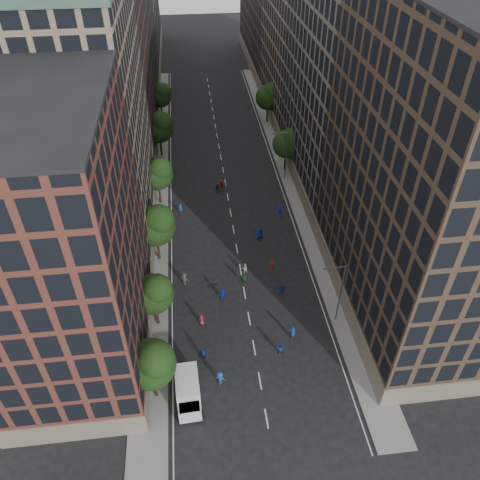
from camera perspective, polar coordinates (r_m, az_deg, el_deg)
The scene contains 41 objects.
ground at distance 78.78m, azimuth -1.46°, elevation 5.06°, with size 240.00×240.00×0.00m, color black.
sidewalk_left at distance 85.06m, azimuth -10.10°, elevation 7.32°, with size 4.00×105.00×0.15m, color slate.
sidewalk_right at distance 86.65m, azimuth 6.05°, elevation 8.38°, with size 4.00×105.00×0.15m, color slate.
bldg_left_a at distance 48.23m, azimuth -21.21°, elevation -1.41°, with size 14.00×22.00×30.00m, color #572A21.
bldg_left_b at distance 67.13m, azimuth -18.09°, elevation 13.35°, with size 14.00×26.00×34.00m, color #7F6B53.
bldg_left_c at distance 89.21m, azimuth -15.73°, elevation 18.08°, with size 14.00×20.00×28.00m, color #572A21.
bldg_left_d at distance 111.31m, azimuth -14.65°, elevation 23.49°, with size 14.00×28.00×32.00m, color #312821.
bldg_left_e at distance 144.87m, azimuth -13.24°, elevation 26.00°, with size 14.00×40.00×26.00m, color #5F564E.
bldg_right_a at distance 53.78m, azimuth 21.79°, elevation 6.94°, with size 14.00×30.00×36.00m, color #423023.
bldg_right_b at distance 78.25m, azimuth 12.70°, elevation 17.58°, with size 14.00×28.00×33.00m, color #5F564E.
bldg_right_c at distance 102.52m, azimuth 8.10°, elevation 23.84°, with size 14.00×26.00×35.00m, color #7F6B53.
bldg_right_d at distance 134.40m, azimuth 4.45°, elevation 26.67°, with size 14.00×40.00×30.00m, color #423023.
tree_left_0 at distance 48.29m, azimuth -10.68°, elevation -14.50°, with size 5.20×5.20×8.83m.
tree_left_1 at distance 55.11m, azimuth -10.37°, elevation -6.34°, with size 4.80×4.80×8.21m.
tree_left_2 at distance 63.59m, azimuth -10.19°, elevation 1.89°, with size 5.60×5.60×9.45m.
tree_left_3 at distance 75.50m, azimuth -9.95°, elevation 8.01°, with size 5.00×5.00×8.58m.
tree_left_4 at distance 89.45m, azimuth -9.79°, elevation 13.46°, with size 5.40×5.40×9.08m.
tree_left_5 at distance 104.27m, azimuth -9.65°, elevation 17.07°, with size 4.80×4.80×8.33m.
tree_right_a at distance 84.12m, azimuth 5.84°, elevation 11.73°, with size 5.00×5.00×8.39m.
tree_right_b at distance 101.76m, azimuth 3.55°, elevation 17.13°, with size 5.20×5.20×8.83m.
streetlamp_near at distance 56.17m, azimuth 11.98°, elevation -6.08°, with size 2.64×0.22×9.06m.
streetlamp_far at distance 81.68m, azimuth 5.51°, elevation 10.49°, with size 2.64×0.22×9.06m.
cargo_van at distance 51.26m, azimuth -6.36°, elevation -17.85°, with size 2.82×5.60×2.92m.
skater_0 at distance 50.64m, azimuth -6.09°, elevation -20.23°, with size 0.92×0.60×1.87m, color #124397.
skater_1 at distance 56.60m, azimuth 6.42°, elevation -11.19°, with size 0.68×0.45×1.88m, color #123D93.
skater_2 at distance 55.22m, azimuth 4.91°, elevation -13.02°, with size 0.80×0.62×1.64m, color navy.
skater_3 at distance 52.63m, azimuth -2.43°, elevation -16.49°, with size 1.18×0.68×1.82m, color #1642B3.
skater_4 at distance 54.68m, azimuth -4.51°, elevation -13.63°, with size 1.03×0.43×1.75m, color #13359E.
skater_5 at distance 61.51m, azimuth 5.11°, elevation -6.01°, with size 1.47×0.47×1.59m, color #1432A5.
skater_6 at distance 57.96m, azimuth -4.70°, elevation -9.67°, with size 0.76×0.49×1.55m, color #A81C3A.
skater_7 at distance 64.53m, azimuth 3.86°, elevation -3.14°, with size 0.66×0.44×1.82m, color #AB1C1C.
skater_8 at distance 64.13m, azimuth 0.57°, elevation -3.50°, with size 0.77×0.60×1.59m, color silver.
skater_9 at distance 62.83m, azimuth -6.77°, elevation -4.78°, with size 1.21×0.70×1.88m, color #3F4044.
skater_10 at distance 62.44m, azimuth 0.55°, elevation -4.76°, with size 1.11×0.46×1.89m, color #1C602E.
skater_11 at distance 60.53m, azimuth -2.10°, elevation -6.67°, with size 1.64×0.52×1.76m, color #1738BD.
skater_12 at distance 69.86m, azimuth 2.23°, elevation 0.74°, with size 0.81×0.52×1.65m, color #122D98.
skater_13 at distance 75.46m, azimuth -7.27°, elevation 3.79°, with size 0.64×0.42×1.75m, color #1651B3.
skater_14 at distance 69.81m, azimuth 2.50°, elevation 0.79°, with size 0.89×0.69×1.83m, color navy.
skater_15 at distance 74.44m, azimuth 4.89°, elevation 3.52°, with size 1.26×0.72×1.94m, color #141CA7.
skater_16 at distance 79.86m, azimuth -2.77°, elevation 6.24°, with size 0.94×0.39×1.61m, color #14118D.
skater_17 at distance 80.73m, azimuth -2.22°, elevation 6.73°, with size 1.64×0.52×1.77m, color #AE1D22.
Camera 1 is at (-5.68, -24.78, 44.48)m, focal length 35.00 mm.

